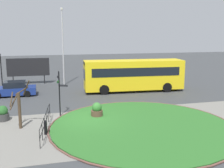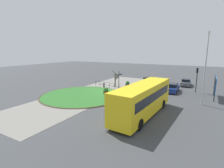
% 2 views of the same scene
% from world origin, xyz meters
% --- Properties ---
extents(ground, '(120.00, 120.00, 0.00)m').
position_xyz_m(ground, '(0.00, 0.00, 0.00)').
color(ground, '#3D3F42').
extents(sidewalk_paving, '(32.00, 8.19, 0.02)m').
position_xyz_m(sidewalk_paving, '(0.00, -1.90, 0.01)').
color(sidewalk_paving, gray).
rests_on(sidewalk_paving, ground).
extents(grass_island, '(11.97, 11.97, 0.10)m').
position_xyz_m(grass_island, '(3.31, -2.19, 0.05)').
color(grass_island, '#2D6B28').
rests_on(grass_island, ground).
extents(grass_kerb_ring, '(12.28, 12.28, 0.11)m').
position_xyz_m(grass_kerb_ring, '(3.31, -2.19, 0.06)').
color(grass_kerb_ring, brown).
rests_on(grass_kerb_ring, ground).
extents(signpost_directional, '(0.78, 1.05, 3.38)m').
position_xyz_m(signpost_directional, '(-1.78, 1.45, 1.92)').
color(signpost_directional, black).
rests_on(signpost_directional, ground).
extents(bollard_foreground, '(0.20, 0.20, 0.91)m').
position_xyz_m(bollard_foreground, '(-2.89, -2.14, 0.47)').
color(bollard_foreground, black).
rests_on(bollard_foreground, ground).
extents(railing_grass_edge, '(0.69, 5.47, 1.04)m').
position_xyz_m(railing_grass_edge, '(-2.88, -1.45, 0.67)').
color(railing_grass_edge, black).
rests_on(railing_grass_edge, ground).
extents(bus_yellow, '(10.57, 3.19, 3.30)m').
position_xyz_m(bus_yellow, '(6.34, 8.41, 1.77)').
color(bus_yellow, yellow).
rests_on(bus_yellow, ground).
extents(car_trailing, '(4.32, 1.94, 1.44)m').
position_xyz_m(car_trailing, '(-5.81, 9.23, 0.67)').
color(car_trailing, navy).
rests_on(car_trailing, ground).
extents(lamppost_tall, '(0.32, 0.32, 8.95)m').
position_xyz_m(lamppost_tall, '(-0.57, 13.77, 4.77)').
color(lamppost_tall, '#B7B7BC').
rests_on(lamppost_tall, ground).
extents(billboard_left, '(4.93, 0.24, 3.17)m').
position_xyz_m(billboard_left, '(-4.65, 15.18, 2.06)').
color(billboard_left, black).
rests_on(billboard_left, ground).
extents(planter_near_signpost, '(0.83, 0.83, 1.10)m').
position_xyz_m(planter_near_signpost, '(-5.77, 1.30, 0.50)').
color(planter_near_signpost, '#383838').
rests_on(planter_near_signpost, ground).
extents(planter_kerbside, '(0.85, 0.85, 1.09)m').
position_xyz_m(planter_kerbside, '(0.81, 0.52, 0.50)').
color(planter_kerbside, brown).
rests_on(planter_kerbside, ground).
extents(street_tree_bare, '(1.36, 1.18, 3.20)m').
position_xyz_m(street_tree_bare, '(-4.46, -0.57, 1.49)').
color(street_tree_bare, '#423323').
rests_on(street_tree_bare, ground).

